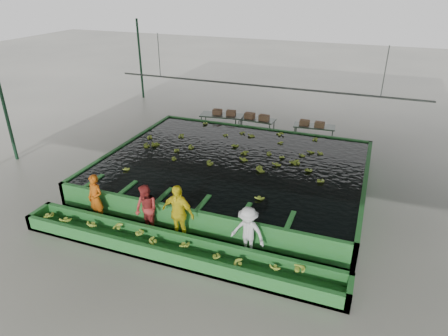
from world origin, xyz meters
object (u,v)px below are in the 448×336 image
at_px(worker_c, 178,213).
at_px(packing_table_left, 222,124).
at_px(sorting_trough, 173,249).
at_px(worker_a, 96,198).
at_px(packing_table_mid, 255,127).
at_px(box_stack_mid, 257,119).
at_px(worker_b, 146,210).
at_px(flotation_tank, 233,170).
at_px(packing_table_right, 313,134).
at_px(worker_d, 248,232).
at_px(box_stack_right, 312,126).
at_px(box_stack_left, 224,115).

height_order(worker_c, packing_table_left, worker_c).
height_order(sorting_trough, worker_a, worker_a).
distance_m(packing_table_mid, box_stack_mid, 0.48).
relative_size(sorting_trough, worker_a, 6.02).
distance_m(worker_b, box_stack_mid, 9.33).
distance_m(flotation_tank, box_stack_mid, 5.05).
xyz_separation_m(sorting_trough, packing_table_left, (-2.35, 9.93, 0.24)).
bearing_deg(packing_table_mid, packing_table_left, -172.26).
xyz_separation_m(packing_table_right, box_stack_mid, (-2.84, -0.15, 0.47)).
relative_size(worker_b, packing_table_left, 0.75).
bearing_deg(worker_d, box_stack_right, 96.84).
relative_size(worker_c, packing_table_left, 0.87).
bearing_deg(packing_table_mid, box_stack_left, -172.72).
distance_m(packing_table_mid, packing_table_right, 2.96).
relative_size(packing_table_right, box_stack_right, 1.68).
bearing_deg(flotation_tank, box_stack_left, 114.68).
xyz_separation_m(flotation_tank, worker_b, (-1.32, -4.30, 0.37)).
bearing_deg(packing_table_mid, worker_b, -94.06).
xyz_separation_m(sorting_trough, worker_d, (1.99, 0.80, 0.55)).
xyz_separation_m(packing_table_mid, box_stack_left, (-1.58, -0.20, 0.53)).
xyz_separation_m(worker_b, worker_d, (3.31, 0.00, -0.02)).
bearing_deg(flotation_tank, worker_b, -107.10).
xyz_separation_m(flotation_tank, sorting_trough, (0.00, -5.10, -0.20)).
xyz_separation_m(flotation_tank, worker_c, (-0.22, -4.30, 0.49)).
height_order(flotation_tank, packing_table_right, flotation_tank).
distance_m(packing_table_right, box_stack_left, 4.57).
bearing_deg(packing_table_left, box_stack_right, 2.72).
bearing_deg(flotation_tank, packing_table_right, 65.94).
distance_m(worker_a, box_stack_mid, 9.67).
height_order(worker_c, box_stack_mid, worker_c).
relative_size(packing_table_left, packing_table_right, 1.12).
distance_m(flotation_tank, packing_table_left, 5.37).
distance_m(worker_c, box_stack_right, 9.65).
distance_m(worker_d, packing_table_mid, 9.73).
bearing_deg(box_stack_right, worker_d, -91.24).
bearing_deg(packing_table_left, worker_c, -76.88).
relative_size(sorting_trough, worker_d, 6.26).
bearing_deg(box_stack_left, flotation_tank, -65.32).
bearing_deg(worker_b, flotation_tank, 95.03).
bearing_deg(sorting_trough, packing_table_right, 77.36).
bearing_deg(worker_d, worker_b, -171.93).
distance_m(packing_table_mid, box_stack_right, 2.88).
bearing_deg(packing_table_mid, flotation_tank, -82.60).
distance_m(worker_a, worker_c, 3.00).
xyz_separation_m(sorting_trough, box_stack_mid, (-0.54, 10.10, 0.66)).
bearing_deg(box_stack_mid, box_stack_right, 1.05).
height_order(flotation_tank, packing_table_mid, packing_table_mid).
height_order(packing_table_mid, box_stack_mid, box_stack_mid).
relative_size(flotation_tank, packing_table_mid, 4.98).
bearing_deg(worker_a, packing_table_left, 96.13).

